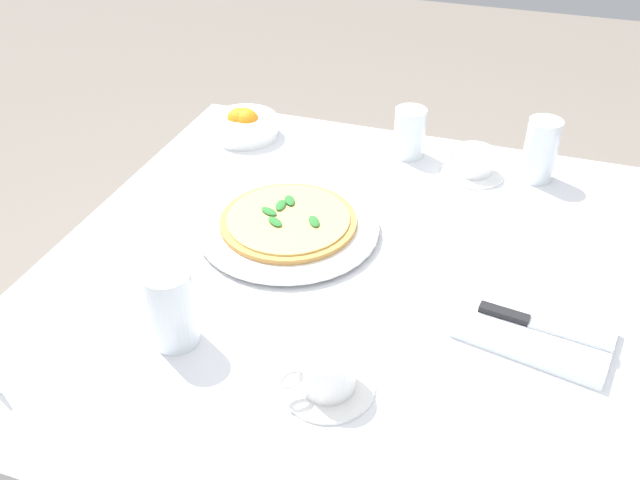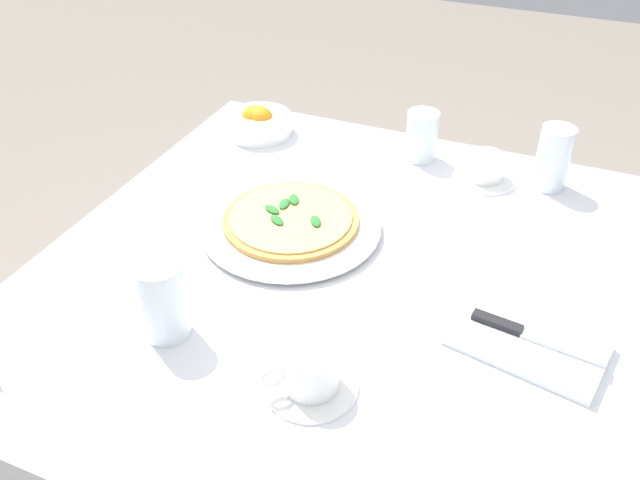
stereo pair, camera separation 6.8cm
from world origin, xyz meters
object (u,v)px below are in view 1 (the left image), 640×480
water_glass_left_edge (408,135)px  citrus_bowl (244,124)px  pizza (288,220)px  water_glass_right_edge (540,153)px  napkin_folded (534,330)px  coffee_cup_far_left (328,372)px  coffee_cup_near_left (473,163)px  dinner_knife (538,324)px  pizza_plate (289,227)px  water_glass_near_right (172,311)px

water_glass_left_edge → citrus_bowl: size_ratio=0.71×
pizza → water_glass_left_edge: (0.14, 0.35, 0.02)m
water_glass_right_edge → water_glass_left_edge: (-0.27, 0.01, -0.01)m
napkin_folded → citrus_bowl: (-0.67, 0.46, 0.02)m
pizza → coffee_cup_far_left: 0.38m
coffee_cup_near_left → pizza: bearing=-132.3°
pizza → coffee_cup_far_left: bearing=-61.1°
water_glass_right_edge → dinner_knife: (0.03, -0.47, -0.03)m
water_glass_left_edge → pizza_plate: bearing=-111.8°
pizza_plate → pizza: (-0.00, 0.00, 0.01)m
water_glass_near_right → pizza_plate: bearing=79.3°
coffee_cup_near_left → water_glass_right_edge: bearing=10.6°
pizza_plate → coffee_cup_near_left: coffee_cup_near_left is taller
water_glass_near_right → pizza: bearing=79.4°
pizza_plate → coffee_cup_far_left: (0.18, -0.33, 0.02)m
water_glass_right_edge → napkin_folded: (0.03, -0.47, -0.05)m
coffee_cup_near_left → water_glass_right_edge: 0.13m
pizza → coffee_cup_near_left: (0.29, 0.32, 0.00)m
dinner_knife → coffee_cup_near_left: bearing=117.2°
coffee_cup_near_left → napkin_folded: size_ratio=0.54×
coffee_cup_near_left → dinner_knife: size_ratio=0.66×
coffee_cup_near_left → water_glass_left_edge: (-0.15, 0.04, 0.02)m
water_glass_near_right → napkin_folded: water_glass_near_right is taller
water_glass_near_right → dinner_knife: size_ratio=0.65×
coffee_cup_far_left → water_glass_left_edge: bearing=93.5°
coffee_cup_near_left → dinner_knife: (0.16, -0.45, -0.00)m
dinner_knife → water_glass_near_right: bearing=-152.8°
coffee_cup_far_left → water_glass_right_edge: size_ratio=1.00×
pizza_plate → water_glass_right_edge: size_ratio=2.54×
pizza_plate → coffee_cup_near_left: size_ratio=2.53×
citrus_bowl → dinner_knife: bearing=-34.1°
pizza → coffee_cup_far_left: coffee_cup_far_left is taller
water_glass_right_edge → dinner_knife: 0.48m
citrus_bowl → water_glass_right_edge: bearing=1.5°
citrus_bowl → coffee_cup_far_left: bearing=-57.7°
pizza → water_glass_near_right: bearing=-100.6°
water_glass_left_edge → pizza: bearing=-111.8°
napkin_folded → dinner_knife: (0.00, -0.00, 0.01)m
citrus_bowl → water_glass_left_edge: bearing=4.6°
pizza → citrus_bowl: citrus_bowl is taller
pizza → water_glass_near_right: size_ratio=1.95×
pizza → water_glass_left_edge: water_glass_left_edge is taller
pizza → napkin_folded: size_ratio=1.03×
coffee_cup_far_left → water_glass_left_edge: size_ratio=1.22×
coffee_cup_far_left → coffee_cup_near_left: (0.10, 0.65, -0.00)m
water_glass_near_right → coffee_cup_near_left: bearing=61.2°
pizza_plate → coffee_cup_far_left: 0.38m
water_glass_left_edge → napkin_folded: water_glass_left_edge is taller
water_glass_right_edge → napkin_folded: bearing=-86.2°
coffee_cup_far_left → napkin_folded: bearing=36.9°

